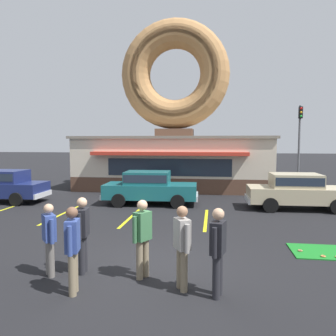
# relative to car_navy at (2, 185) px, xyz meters

# --- Properties ---
(ground_plane) EXTENTS (160.00, 160.00, 0.00)m
(ground_plane) POSITION_rel_car_navy_xyz_m (9.02, -7.32, -0.87)
(ground_plane) COLOR black
(donut_shop_building) EXTENTS (12.30, 6.75, 10.96)m
(donut_shop_building) POSITION_rel_car_navy_xyz_m (7.95, 6.63, 2.87)
(donut_shop_building) COLOR brown
(donut_shop_building) RESTS_ON ground
(mini_donut_near_right) EXTENTS (0.13, 0.13, 0.04)m
(mini_donut_near_right) POSITION_rel_car_navy_xyz_m (13.39, -6.15, -0.82)
(mini_donut_near_right) COLOR #D17F47
(mini_donut_near_right) RESTS_ON putting_mat
(mini_donut_far_centre) EXTENTS (0.13, 0.13, 0.04)m
(mini_donut_far_centre) POSITION_rel_car_navy_xyz_m (12.91, -5.77, -0.82)
(mini_donut_far_centre) COLOR #A5724C
(mini_donut_far_centre) RESTS_ON putting_mat
(car_navy) EXTENTS (4.59, 2.04, 1.60)m
(car_navy) POSITION_rel_car_navy_xyz_m (0.00, 0.00, 0.00)
(car_navy) COLOR navy
(car_navy) RESTS_ON ground
(car_teal) EXTENTS (4.63, 2.12, 1.60)m
(car_teal) POSITION_rel_car_navy_xyz_m (7.48, 0.42, 0.00)
(car_teal) COLOR #196066
(car_teal) RESTS_ON ground
(car_champagne) EXTENTS (4.59, 2.03, 1.60)m
(car_champagne) POSITION_rel_car_navy_xyz_m (14.26, 0.22, 0.00)
(car_champagne) COLOR #BCAD89
(car_champagne) RESTS_ON ground
(pedestrian_blue_sweater_man) EXTENTS (0.40, 0.53, 1.76)m
(pedestrian_blue_sweater_man) POSITION_rel_car_navy_xyz_m (8.99, -8.02, 0.11)
(pedestrian_blue_sweater_man) COLOR #7F7056
(pedestrian_blue_sweater_man) RESTS_ON ground
(pedestrian_hooded_kid) EXTENTS (0.28, 0.59, 1.77)m
(pedestrian_hooded_kid) POSITION_rel_car_navy_xyz_m (7.57, -7.94, 0.11)
(pedestrian_hooded_kid) COLOR #232328
(pedestrian_hooded_kid) RESTS_ON ground
(pedestrian_leather_jacket_man) EXTENTS (0.33, 0.58, 1.76)m
(pedestrian_leather_jacket_man) POSITION_rel_car_navy_xyz_m (10.63, -8.70, 0.11)
(pedestrian_leather_jacket_man) COLOR #232328
(pedestrian_leather_jacket_man) RESTS_ON ground
(pedestrian_clipboard_woman) EXTENTS (0.32, 0.58, 1.76)m
(pedestrian_clipboard_woman) POSITION_rel_car_navy_xyz_m (7.78, -8.96, 0.11)
(pedestrian_clipboard_woman) COLOR #7F7056
(pedestrian_clipboard_woman) RESTS_ON ground
(pedestrian_beanie_man) EXTENTS (0.43, 0.47, 1.65)m
(pedestrian_beanie_man) POSITION_rel_car_navy_xyz_m (6.89, -8.19, 0.04)
(pedestrian_beanie_man) COLOR slate
(pedestrian_beanie_man) RESTS_ON ground
(pedestrian_crossing_woman) EXTENTS (0.39, 0.54, 1.74)m
(pedestrian_crossing_woman) POSITION_rel_car_navy_xyz_m (9.91, -8.48, 0.10)
(pedestrian_crossing_woman) COLOR #7F7056
(pedestrian_crossing_woman) RESTS_ON ground
(trash_bin) EXTENTS (0.57, 0.57, 0.97)m
(trash_bin) POSITION_rel_car_navy_xyz_m (14.73, 4.09, -0.37)
(trash_bin) COLOR #1E662D
(trash_bin) RESTS_ON ground
(traffic_light_pole) EXTENTS (0.28, 0.47, 5.80)m
(traffic_light_pole) POSITION_rel_car_navy_xyz_m (17.08, 11.57, 2.84)
(traffic_light_pole) COLOR #595B60
(traffic_light_pole) RESTS_ON ground
(parking_stripe_left) EXTENTS (0.12, 3.60, 0.01)m
(parking_stripe_left) POSITION_rel_car_navy_xyz_m (4.25, -2.32, -0.87)
(parking_stripe_left) COLOR yellow
(parking_stripe_left) RESTS_ON ground
(parking_stripe_mid_left) EXTENTS (0.12, 3.60, 0.01)m
(parking_stripe_mid_left) POSITION_rel_car_navy_xyz_m (7.25, -2.32, -0.87)
(parking_stripe_mid_left) COLOR yellow
(parking_stripe_mid_left) RESTS_ON ground
(parking_stripe_centre) EXTENTS (0.12, 3.60, 0.01)m
(parking_stripe_centre) POSITION_rel_car_navy_xyz_m (10.25, -2.32, -0.87)
(parking_stripe_centre) COLOR yellow
(parking_stripe_centre) RESTS_ON ground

